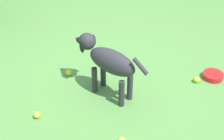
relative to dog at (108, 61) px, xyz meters
The scene contains 6 objects.
ground 0.44m from the dog, 36.49° to the right, with size 14.00×14.00×0.00m, color #548C42.
dog is the anchor object (origin of this frame).
tennis_ball_0 1.03m from the dog, 110.16° to the right, with size 0.07×0.07×0.07m, color #C8DE31.
tennis_ball_1 0.65m from the dog, 23.52° to the left, with size 0.07×0.07×0.07m, color #C8E328.
tennis_ball_4 0.84m from the dog, 88.59° to the left, with size 0.07×0.07×0.07m, color #C8DD3B.
water_bowl 1.22m from the dog, 108.26° to the right, with size 0.22×0.22×0.06m, color red.
Camera 1 is at (-2.61, 1.54, 2.27)m, focal length 56.27 mm.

